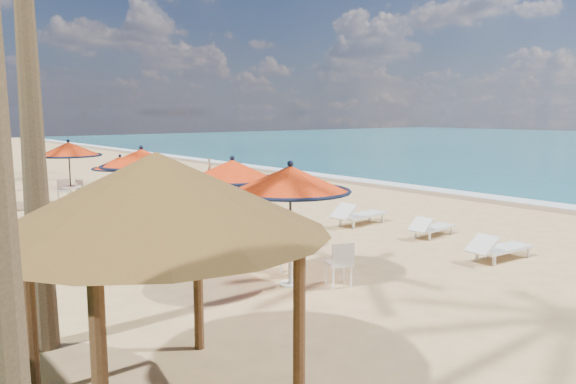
{
  "coord_description": "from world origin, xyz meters",
  "views": [
    {
      "loc": [
        -12.49,
        -8.79,
        3.62
      ],
      "look_at": [
        -1.8,
        4.52,
        1.2
      ],
      "focal_mm": 35.0,
      "sensor_mm": 36.0,
      "label": 1
    }
  ],
  "objects_px": {
    "station_2": "(140,166)",
    "station_4": "(70,157)",
    "station_3": "(120,170)",
    "palapa": "(157,195)",
    "lounger_near": "(498,248)",
    "lounger_far": "(358,214)",
    "station_1": "(232,182)",
    "lounger_mid": "(431,227)",
    "station_0": "(293,190)"
  },
  "relations": [
    {
      "from": "station_1",
      "to": "station_3",
      "type": "distance_m",
      "value": 7.54
    },
    {
      "from": "station_1",
      "to": "palapa",
      "type": "relative_size",
      "value": 0.61
    },
    {
      "from": "palapa",
      "to": "lounger_far",
      "type": "bearing_deg",
      "value": 32.56
    },
    {
      "from": "station_4",
      "to": "station_1",
      "type": "bearing_deg",
      "value": -85.83
    },
    {
      "from": "station_0",
      "to": "station_2",
      "type": "relative_size",
      "value": 1.0
    },
    {
      "from": "station_3",
      "to": "lounger_mid",
      "type": "relative_size",
      "value": 1.17
    },
    {
      "from": "lounger_mid",
      "to": "lounger_far",
      "type": "height_order",
      "value": "lounger_far"
    },
    {
      "from": "station_1",
      "to": "station_2",
      "type": "relative_size",
      "value": 0.96
    },
    {
      "from": "station_1",
      "to": "lounger_near",
      "type": "bearing_deg",
      "value": -46.08
    },
    {
      "from": "palapa",
      "to": "lounger_mid",
      "type": "bearing_deg",
      "value": 20.16
    },
    {
      "from": "station_3",
      "to": "lounger_mid",
      "type": "xyz_separation_m",
      "value": [
        5.44,
        -9.66,
        -1.26
      ]
    },
    {
      "from": "palapa",
      "to": "station_3",
      "type": "bearing_deg",
      "value": 69.61
    },
    {
      "from": "lounger_near",
      "to": "palapa",
      "type": "relative_size",
      "value": 0.48
    },
    {
      "from": "station_1",
      "to": "lounger_near",
      "type": "distance_m",
      "value": 6.85
    },
    {
      "from": "lounger_far",
      "to": "palapa",
      "type": "height_order",
      "value": "palapa"
    },
    {
      "from": "lounger_mid",
      "to": "palapa",
      "type": "height_order",
      "value": "palapa"
    },
    {
      "from": "station_3",
      "to": "lounger_mid",
      "type": "height_order",
      "value": "station_3"
    },
    {
      "from": "station_3",
      "to": "station_0",
      "type": "bearing_deg",
      "value": -93.15
    },
    {
      "from": "station_4",
      "to": "lounger_near",
      "type": "height_order",
      "value": "station_4"
    },
    {
      "from": "station_2",
      "to": "lounger_mid",
      "type": "height_order",
      "value": "station_2"
    },
    {
      "from": "lounger_near",
      "to": "station_2",
      "type": "bearing_deg",
      "value": 125.61
    },
    {
      "from": "station_4",
      "to": "station_3",
      "type": "bearing_deg",
      "value": -73.75
    },
    {
      "from": "lounger_near",
      "to": "palapa",
      "type": "distance_m",
      "value": 9.92
    },
    {
      "from": "lounger_mid",
      "to": "station_1",
      "type": "bearing_deg",
      "value": 152.56
    },
    {
      "from": "station_0",
      "to": "lounger_near",
      "type": "xyz_separation_m",
      "value": [
        5.14,
        -1.7,
        -1.69
      ]
    },
    {
      "from": "station_2",
      "to": "lounger_far",
      "type": "relative_size",
      "value": 1.21
    },
    {
      "from": "station_3",
      "to": "palapa",
      "type": "xyz_separation_m",
      "value": [
        -5.02,
        -13.5,
        1.1
      ]
    },
    {
      "from": "station_3",
      "to": "lounger_near",
      "type": "relative_size",
      "value": 1.07
    },
    {
      "from": "lounger_far",
      "to": "station_4",
      "type": "bearing_deg",
      "value": 116.04
    },
    {
      "from": "station_1",
      "to": "lounger_far",
      "type": "bearing_deg",
      "value": 4.93
    },
    {
      "from": "lounger_mid",
      "to": "lounger_near",
      "type": "bearing_deg",
      "value": -114.52
    },
    {
      "from": "station_4",
      "to": "palapa",
      "type": "bearing_deg",
      "value": -104.33
    },
    {
      "from": "lounger_near",
      "to": "palapa",
      "type": "height_order",
      "value": "palapa"
    },
    {
      "from": "station_2",
      "to": "station_4",
      "type": "distance_m",
      "value": 6.31
    },
    {
      "from": "station_0",
      "to": "station_1",
      "type": "distance_m",
      "value": 3.16
    },
    {
      "from": "station_2",
      "to": "station_3",
      "type": "height_order",
      "value": "station_2"
    },
    {
      "from": "station_1",
      "to": "station_4",
      "type": "height_order",
      "value": "station_4"
    },
    {
      "from": "station_2",
      "to": "station_4",
      "type": "bearing_deg",
      "value": 90.87
    },
    {
      "from": "station_3",
      "to": "station_4",
      "type": "bearing_deg",
      "value": 106.25
    },
    {
      "from": "station_1",
      "to": "station_3",
      "type": "xyz_separation_m",
      "value": [
        0.08,
        7.53,
        -0.29
      ]
    },
    {
      "from": "station_2",
      "to": "palapa",
      "type": "distance_m",
      "value": 10.95
    },
    {
      "from": "station_0",
      "to": "station_1",
      "type": "relative_size",
      "value": 1.05
    },
    {
      "from": "station_2",
      "to": "station_3",
      "type": "relative_size",
      "value": 1.24
    },
    {
      "from": "station_2",
      "to": "lounger_far",
      "type": "xyz_separation_m",
      "value": [
        5.76,
        -3.66,
        -1.65
      ]
    },
    {
      "from": "lounger_near",
      "to": "lounger_far",
      "type": "distance_m",
      "value": 5.27
    },
    {
      "from": "station_4",
      "to": "palapa",
      "type": "distance_m",
      "value": 16.91
    },
    {
      "from": "station_4",
      "to": "lounger_far",
      "type": "height_order",
      "value": "station_4"
    },
    {
      "from": "palapa",
      "to": "lounger_near",
      "type": "bearing_deg",
      "value": 6.9
    },
    {
      "from": "station_1",
      "to": "palapa",
      "type": "distance_m",
      "value": 7.79
    },
    {
      "from": "station_3",
      "to": "lounger_near",
      "type": "height_order",
      "value": "station_3"
    }
  ]
}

